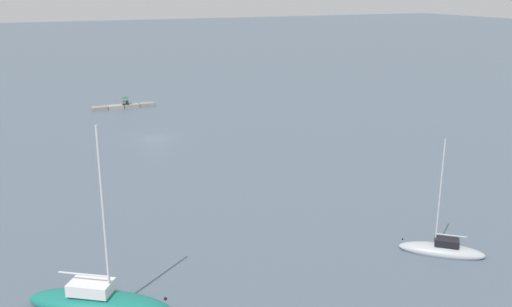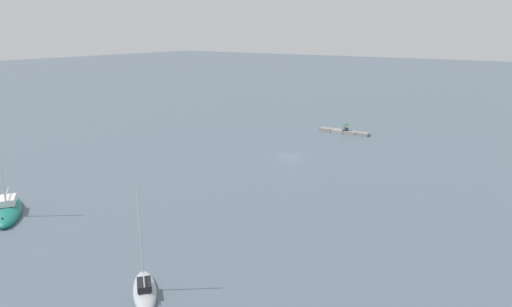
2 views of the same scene
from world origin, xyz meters
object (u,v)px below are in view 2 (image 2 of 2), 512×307
object	(u,v)px
sailboat_grey_near	(145,291)
sailboat_teal_far	(8,211)
person_seated_blue_left	(347,129)
person_seated_grey_right	(344,129)
umbrella_open_green	(346,124)

from	to	relation	value
sailboat_grey_near	sailboat_teal_far	bearing A→B (deg)	124.36
person_seated_blue_left	person_seated_grey_right	distance (m)	0.56
umbrella_open_green	person_seated_grey_right	bearing A→B (deg)	24.65
person_seated_blue_left	sailboat_teal_far	size ratio (longest dim) A/B	0.06
person_seated_grey_right	sailboat_teal_far	distance (m)	56.18
umbrella_open_green	sailboat_grey_near	xyz separation A→B (m)	(-9.94, 57.36, -1.38)
person_seated_blue_left	sailboat_grey_near	distance (m)	58.05
sailboat_grey_near	sailboat_teal_far	xyz separation A→B (m)	(22.65, -2.44, 0.13)
sailboat_teal_far	person_seated_grey_right	bearing A→B (deg)	-158.52
umbrella_open_green	sailboat_teal_far	bearing A→B (deg)	76.97
person_seated_blue_left	sailboat_grey_near	xyz separation A→B (m)	(-9.66, 57.24, -0.52)
person_seated_blue_left	person_seated_grey_right	size ratio (longest dim) A/B	1.00
person_seated_grey_right	sailboat_teal_far	size ratio (longest dim) A/B	0.06
person_seated_blue_left	sailboat_grey_near	bearing A→B (deg)	101.28
person_seated_grey_right	umbrella_open_green	xyz separation A→B (m)	(-0.28, -0.13, 0.86)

